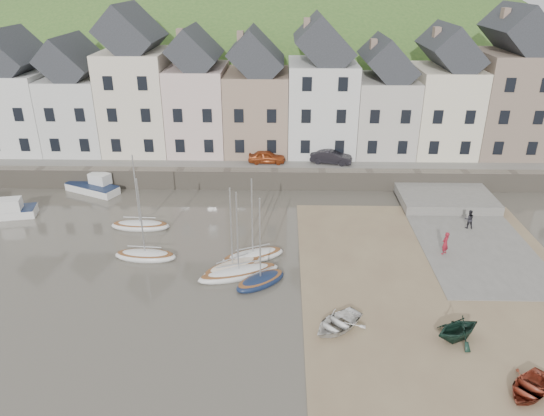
{
  "coord_description": "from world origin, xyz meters",
  "views": [
    {
      "loc": [
        0.75,
        -27.56,
        18.51
      ],
      "look_at": [
        0.0,
        6.0,
        3.0
      ],
      "focal_mm": 33.93,
      "sensor_mm": 36.0,
      "label": 1
    }
  ],
  "objects_px": {
    "sailboat_0": "(140,225)",
    "car_left": "(267,157)",
    "person_dark": "(469,219)",
    "rowboat_green": "(458,328)",
    "rowboat_white": "(337,323)",
    "person_red": "(445,243)",
    "car_right": "(331,157)",
    "rowboat_red": "(530,388)"
  },
  "relations": [
    {
      "from": "car_left",
      "to": "car_right",
      "type": "xyz_separation_m",
      "value": [
        6.21,
        0.0,
        0.05
      ]
    },
    {
      "from": "rowboat_green",
      "to": "rowboat_red",
      "type": "height_order",
      "value": "rowboat_green"
    },
    {
      "from": "rowboat_red",
      "to": "person_red",
      "type": "distance_m",
      "value": 13.31
    },
    {
      "from": "rowboat_green",
      "to": "car_right",
      "type": "relative_size",
      "value": 0.7
    },
    {
      "from": "person_dark",
      "to": "person_red",
      "type": "bearing_deg",
      "value": 55.82
    },
    {
      "from": "rowboat_green",
      "to": "car_right",
      "type": "xyz_separation_m",
      "value": [
        -5.02,
        24.16,
        1.46
      ]
    },
    {
      "from": "car_right",
      "to": "person_red",
      "type": "bearing_deg",
      "value": -142.24
    },
    {
      "from": "rowboat_white",
      "to": "person_red",
      "type": "bearing_deg",
      "value": 92.26
    },
    {
      "from": "car_right",
      "to": "person_dark",
      "type": "bearing_deg",
      "value": -124.22
    },
    {
      "from": "person_red",
      "to": "car_right",
      "type": "relative_size",
      "value": 0.43
    },
    {
      "from": "sailboat_0",
      "to": "rowboat_green",
      "type": "distance_m",
      "value": 24.67
    },
    {
      "from": "rowboat_white",
      "to": "person_dark",
      "type": "height_order",
      "value": "person_dark"
    },
    {
      "from": "rowboat_red",
      "to": "person_red",
      "type": "xyz_separation_m",
      "value": [
        -0.35,
        13.3,
        0.6
      ]
    },
    {
      "from": "rowboat_white",
      "to": "car_right",
      "type": "bearing_deg",
      "value": 133.1
    },
    {
      "from": "rowboat_green",
      "to": "person_dark",
      "type": "xyz_separation_m",
      "value": [
        4.95,
        13.52,
        0.09
      ]
    },
    {
      "from": "sailboat_0",
      "to": "rowboat_green",
      "type": "relative_size",
      "value": 2.27
    },
    {
      "from": "rowboat_red",
      "to": "car_left",
      "type": "xyz_separation_m",
      "value": [
        -13.49,
        28.09,
        1.82
      ]
    },
    {
      "from": "person_red",
      "to": "car_right",
      "type": "bearing_deg",
      "value": -106.29
    },
    {
      "from": "sailboat_0",
      "to": "car_left",
      "type": "bearing_deg",
      "value": 48.82
    },
    {
      "from": "rowboat_white",
      "to": "rowboat_green",
      "type": "relative_size",
      "value": 1.21
    },
    {
      "from": "rowboat_green",
      "to": "person_red",
      "type": "relative_size",
      "value": 1.62
    },
    {
      "from": "sailboat_0",
      "to": "car_left",
      "type": "xyz_separation_m",
      "value": [
        9.67,
        11.05,
        1.94
      ]
    },
    {
      "from": "person_red",
      "to": "car_left",
      "type": "height_order",
      "value": "car_left"
    },
    {
      "from": "car_left",
      "to": "car_right",
      "type": "distance_m",
      "value": 6.21
    },
    {
      "from": "person_dark",
      "to": "car_left",
      "type": "xyz_separation_m",
      "value": [
        -16.18,
        10.64,
        1.32
      ]
    },
    {
      "from": "person_dark",
      "to": "car_right",
      "type": "height_order",
      "value": "car_right"
    },
    {
      "from": "sailboat_0",
      "to": "rowboat_green",
      "type": "height_order",
      "value": "sailboat_0"
    },
    {
      "from": "rowboat_green",
      "to": "car_left",
      "type": "bearing_deg",
      "value": 178.26
    },
    {
      "from": "person_red",
      "to": "person_dark",
      "type": "bearing_deg",
      "value": -167.56
    },
    {
      "from": "person_red",
      "to": "rowboat_green",
      "type": "bearing_deg",
      "value": 37.05
    },
    {
      "from": "car_left",
      "to": "person_red",
      "type": "bearing_deg",
      "value": -137.04
    },
    {
      "from": "rowboat_white",
      "to": "car_left",
      "type": "height_order",
      "value": "car_left"
    },
    {
      "from": "rowboat_white",
      "to": "rowboat_red",
      "type": "distance_m",
      "value": 9.96
    },
    {
      "from": "rowboat_red",
      "to": "car_right",
      "type": "height_order",
      "value": "car_right"
    },
    {
      "from": "person_red",
      "to": "rowboat_white",
      "type": "bearing_deg",
      "value": 4.13
    },
    {
      "from": "sailboat_0",
      "to": "rowboat_red",
      "type": "distance_m",
      "value": 28.75
    },
    {
      "from": "car_left",
      "to": "car_right",
      "type": "bearing_deg",
      "value": -88.65
    },
    {
      "from": "rowboat_white",
      "to": "person_red",
      "type": "height_order",
      "value": "person_red"
    },
    {
      "from": "person_red",
      "to": "car_left",
      "type": "distance_m",
      "value": 19.83
    },
    {
      "from": "person_dark",
      "to": "car_left",
      "type": "height_order",
      "value": "car_left"
    },
    {
      "from": "person_red",
      "to": "car_left",
      "type": "xyz_separation_m",
      "value": [
        -13.14,
        14.8,
        1.23
      ]
    },
    {
      "from": "sailboat_0",
      "to": "car_right",
      "type": "bearing_deg",
      "value": 34.84
    }
  ]
}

